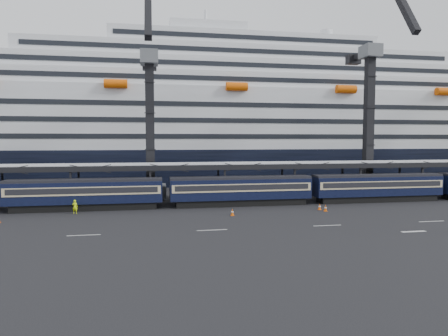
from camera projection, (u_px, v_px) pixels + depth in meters
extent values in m
plane|color=black|center=(329.00, 218.00, 45.31)|extent=(260.00, 260.00, 0.00)
cube|color=beige|center=(84.00, 235.00, 36.85)|extent=(3.00, 0.15, 0.02)
cube|color=beige|center=(212.00, 230.00, 38.94)|extent=(3.00, 0.15, 0.02)
cube|color=beige|center=(327.00, 225.00, 41.03)|extent=(3.00, 0.15, 0.02)
cube|color=beige|center=(431.00, 221.00, 43.13)|extent=(3.00, 0.15, 0.02)
cube|color=beige|center=(414.00, 232.00, 38.33)|extent=(2.50, 0.40, 0.02)
cube|color=black|center=(86.00, 206.00, 50.22)|extent=(17.48, 2.40, 0.90)
cube|color=black|center=(86.00, 192.00, 50.10)|extent=(19.00, 2.80, 2.70)
cube|color=beige|center=(86.00, 190.00, 50.07)|extent=(18.62, 2.92, 1.05)
cube|color=black|center=(86.00, 189.00, 50.07)|extent=(17.86, 2.98, 0.70)
cube|color=black|center=(85.00, 180.00, 49.99)|extent=(19.00, 2.50, 0.35)
cube|color=black|center=(241.00, 202.00, 53.71)|extent=(17.48, 2.40, 0.90)
cube|color=black|center=(241.00, 189.00, 53.58)|extent=(19.00, 2.80, 2.70)
cube|color=beige|center=(241.00, 187.00, 53.56)|extent=(18.62, 2.92, 1.05)
cube|color=black|center=(241.00, 186.00, 53.56)|extent=(17.86, 2.98, 0.70)
cube|color=black|center=(241.00, 178.00, 53.48)|extent=(19.00, 2.50, 0.35)
cube|color=black|center=(377.00, 198.00, 57.20)|extent=(17.48, 2.40, 0.90)
cube|color=black|center=(377.00, 186.00, 57.07)|extent=(19.00, 2.80, 2.70)
cube|color=beige|center=(377.00, 184.00, 57.05)|extent=(18.62, 2.92, 1.05)
cube|color=black|center=(377.00, 183.00, 57.05)|extent=(17.86, 2.98, 0.70)
cube|color=black|center=(378.00, 175.00, 56.97)|extent=(19.00, 2.50, 0.35)
cube|color=#9A9BA2|center=(288.00, 163.00, 58.69)|extent=(130.00, 6.00, 0.25)
cube|color=black|center=(295.00, 167.00, 55.76)|extent=(130.00, 0.25, 0.70)
cube|color=black|center=(282.00, 164.00, 61.65)|extent=(130.00, 0.25, 0.70)
cube|color=black|center=(2.00, 185.00, 54.65)|extent=(0.25, 0.25, 5.40)
cube|color=black|center=(71.00, 188.00, 50.89)|extent=(0.25, 0.25, 5.40)
cube|color=black|center=(79.00, 183.00, 56.39)|extent=(0.25, 0.25, 5.40)
cube|color=black|center=(150.00, 186.00, 52.64)|extent=(0.25, 0.25, 5.40)
cube|color=black|center=(151.00, 182.00, 58.14)|extent=(0.25, 0.25, 5.40)
cube|color=black|center=(225.00, 185.00, 54.38)|extent=(0.25, 0.25, 5.40)
cube|color=black|center=(218.00, 181.00, 59.88)|extent=(0.25, 0.25, 5.40)
cube|color=black|center=(295.00, 183.00, 56.12)|extent=(0.25, 0.25, 5.40)
cube|color=black|center=(282.00, 180.00, 61.63)|extent=(0.25, 0.25, 5.40)
cube|color=black|center=(360.00, 182.00, 57.87)|extent=(0.25, 0.25, 5.40)
cube|color=black|center=(342.00, 178.00, 63.37)|extent=(0.25, 0.25, 5.40)
cube|color=black|center=(422.00, 181.00, 59.61)|extent=(0.25, 0.25, 5.40)
cube|color=black|center=(399.00, 177.00, 65.11)|extent=(0.25, 0.25, 5.40)
cube|color=black|center=(241.00, 164.00, 90.25)|extent=(200.00, 28.00, 7.00)
cube|color=silver|center=(241.00, 121.00, 89.59)|extent=(190.00, 26.88, 12.00)
cube|color=silver|center=(241.00, 88.00, 89.06)|extent=(160.00, 24.64, 3.00)
cube|color=black|center=(255.00, 79.00, 76.91)|extent=(153.60, 0.12, 0.90)
cube|color=silver|center=(241.00, 74.00, 88.85)|extent=(124.00, 21.84, 3.00)
cube|color=black|center=(254.00, 65.00, 78.08)|extent=(119.04, 0.12, 0.90)
cube|color=silver|center=(241.00, 60.00, 88.65)|extent=(90.00, 19.04, 3.00)
cube|color=black|center=(252.00, 51.00, 79.25)|extent=(86.40, 0.12, 0.90)
cube|color=silver|center=(241.00, 47.00, 88.44)|extent=(56.00, 16.24, 3.00)
cube|color=black|center=(250.00, 37.00, 80.41)|extent=(53.76, 0.12, 0.90)
cube|color=silver|center=(206.00, 33.00, 86.87)|extent=(16.00, 12.00, 2.50)
cylinder|color=silver|center=(326.00, 37.00, 91.71)|extent=(2.80, 2.80, 3.00)
cylinder|color=#E15407|center=(116.00, 84.00, 70.86)|extent=(4.00, 1.60, 1.60)
cylinder|color=#E15407|center=(237.00, 87.00, 74.70)|extent=(4.00, 1.60, 1.60)
cylinder|color=#E15407|center=(346.00, 89.00, 78.53)|extent=(4.00, 1.60, 1.60)
cylinder|color=#E15407|center=(445.00, 92.00, 82.37)|extent=(4.00, 1.60, 1.60)
cube|color=#4A4D51|center=(151.00, 192.00, 60.42)|extent=(4.50, 4.50, 2.00)
cube|color=black|center=(150.00, 125.00, 59.72)|extent=(1.30, 1.30, 18.00)
cube|color=#4A4D51|center=(149.00, 58.00, 59.02)|extent=(2.60, 3.20, 2.00)
cube|color=black|center=(149.00, 61.00, 61.50)|extent=(0.90, 5.04, 0.90)
cube|color=black|center=(149.00, 65.00, 63.99)|extent=(2.20, 1.60, 1.60)
cube|color=#4A4D51|center=(367.00, 188.00, 65.54)|extent=(4.50, 4.50, 2.00)
cube|color=black|center=(369.00, 120.00, 64.77)|extent=(1.30, 1.30, 20.00)
cube|color=#4A4D51|center=(370.00, 51.00, 64.00)|extent=(2.60, 3.20, 2.00)
cube|color=black|center=(362.00, 55.00, 66.75)|extent=(0.90, 5.60, 0.90)
cube|color=black|center=(353.00, 60.00, 69.52)|extent=(2.20, 1.60, 1.60)
imported|color=#DDFF0D|center=(75.00, 207.00, 47.59)|extent=(0.66, 0.48, 1.69)
cube|color=#E15407|center=(232.00, 215.00, 46.45)|extent=(0.43, 0.43, 0.05)
cone|color=#E15407|center=(232.00, 212.00, 46.42)|extent=(0.36, 0.36, 0.81)
cylinder|color=white|center=(232.00, 212.00, 46.42)|extent=(0.30, 0.30, 0.14)
cube|color=#E15407|center=(325.00, 211.00, 49.34)|extent=(0.41, 0.41, 0.04)
cone|color=#E15407|center=(325.00, 208.00, 49.31)|extent=(0.35, 0.35, 0.78)
cylinder|color=white|center=(325.00, 208.00, 49.31)|extent=(0.29, 0.29, 0.13)
cube|color=#E15407|center=(320.00, 210.00, 50.40)|extent=(0.40, 0.40, 0.04)
cone|color=#E15407|center=(320.00, 206.00, 50.37)|extent=(0.34, 0.34, 0.76)
cylinder|color=white|center=(320.00, 206.00, 50.37)|extent=(0.28, 0.28, 0.13)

